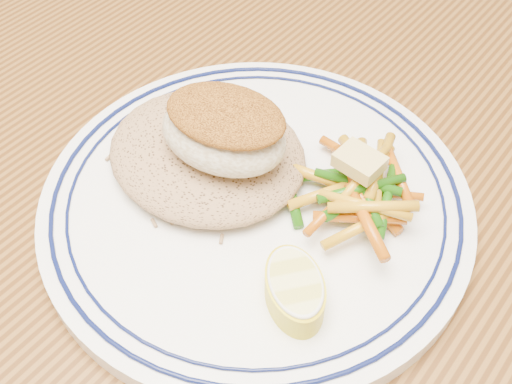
% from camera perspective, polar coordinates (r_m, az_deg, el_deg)
% --- Properties ---
extents(dining_table, '(1.50, 0.90, 0.75)m').
position_cam_1_polar(dining_table, '(0.54, 1.34, -5.27)').
color(dining_table, '#4C2B0F').
rests_on(dining_table, ground).
extents(plate, '(0.29, 0.29, 0.02)m').
position_cam_1_polar(plate, '(0.44, 0.00, -0.90)').
color(plate, white).
rests_on(plate, dining_table).
extents(rice_pilaf, '(0.14, 0.13, 0.03)m').
position_cam_1_polar(rice_pilaf, '(0.44, -4.41, 3.74)').
color(rice_pilaf, '#906C48').
rests_on(rice_pilaf, plate).
extents(fish_fillet, '(0.10, 0.08, 0.04)m').
position_cam_1_polar(fish_fillet, '(0.42, -2.87, 5.56)').
color(fish_fillet, beige).
rests_on(fish_fillet, rice_pilaf).
extents(vegetable_pile, '(0.11, 0.10, 0.03)m').
position_cam_1_polar(vegetable_pile, '(0.42, 8.96, 0.24)').
color(vegetable_pile, '#B65409').
rests_on(vegetable_pile, plate).
extents(butter_pat, '(0.03, 0.02, 0.01)m').
position_cam_1_polar(butter_pat, '(0.41, 9.19, 2.69)').
color(butter_pat, '#D6BC68').
rests_on(butter_pat, vegetable_pile).
extents(lemon_wedge, '(0.07, 0.07, 0.02)m').
position_cam_1_polar(lemon_wedge, '(0.38, 3.46, -8.59)').
color(lemon_wedge, yellow).
rests_on(lemon_wedge, plate).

